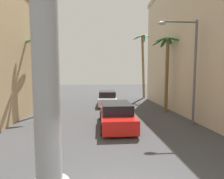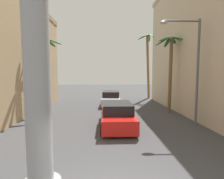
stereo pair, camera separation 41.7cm
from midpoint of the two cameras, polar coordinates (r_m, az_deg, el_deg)
name	(u,v)px [view 1 (the left image)]	position (r m, az deg, el deg)	size (l,w,h in m)	color
ground_plane	(107,116)	(14.52, -2.33, -8.64)	(90.14, 90.14, 0.00)	#424244
street_lamp	(189,62)	(12.57, 22.96, 8.28)	(2.68, 0.28, 6.91)	#59595E
car_lead	(116,115)	(11.60, 0.36, -8.35)	(2.14, 4.93, 1.56)	black
car_far	(107,98)	(19.47, -2.16, -2.95)	(2.24, 4.84, 1.56)	black
palm_tree_mid_left	(41,62)	(15.80, -22.92, 8.13)	(2.82, 2.69, 6.48)	brown
palm_tree_far_right	(143,60)	(25.89, 9.72, 9.56)	(3.10, 3.20, 9.12)	brown
palm_tree_mid_right	(167,61)	(16.56, 16.82, 8.98)	(2.82, 2.76, 6.79)	brown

